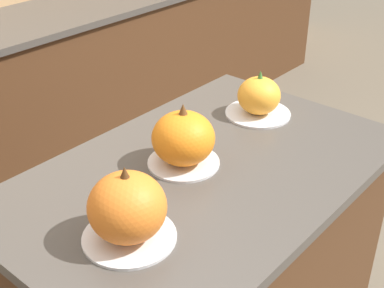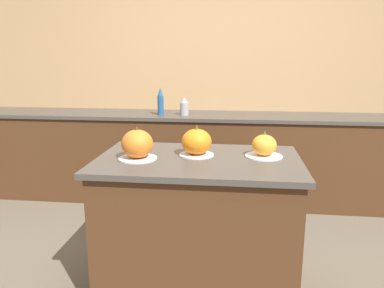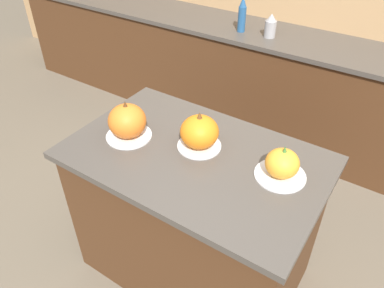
% 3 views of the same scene
% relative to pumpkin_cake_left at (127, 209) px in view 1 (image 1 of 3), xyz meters
% --- Properties ---
extents(kitchen_island, '(1.24, 0.79, 0.89)m').
position_rel_pumpkin_cake_left_xyz_m(kitchen_island, '(0.36, 0.06, -0.53)').
color(kitchen_island, '#4C2D19').
rests_on(kitchen_island, ground_plane).
extents(pumpkin_cake_left, '(0.23, 0.23, 0.21)m').
position_rel_pumpkin_cake_left_xyz_m(pumpkin_cake_left, '(0.00, 0.00, 0.00)').
color(pumpkin_cake_left, silver).
rests_on(pumpkin_cake_left, kitchen_island).
extents(pumpkin_cake_center, '(0.22, 0.22, 0.20)m').
position_rel_pumpkin_cake_left_xyz_m(pumpkin_cake_center, '(0.35, 0.13, -0.01)').
color(pumpkin_cake_center, silver).
rests_on(pumpkin_cake_center, kitchen_island).
extents(pumpkin_cake_right, '(0.23, 0.23, 0.17)m').
position_rel_pumpkin_cake_left_xyz_m(pumpkin_cake_right, '(0.76, 0.14, -0.02)').
color(pumpkin_cake_right, silver).
rests_on(pumpkin_cake_right, kitchen_island).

